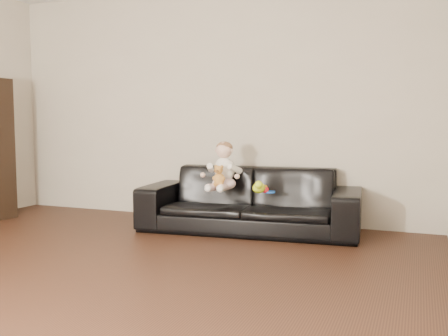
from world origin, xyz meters
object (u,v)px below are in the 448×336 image
at_px(sofa, 250,200).
at_px(baby, 224,169).
at_px(toy_blue_disc, 270,192).
at_px(toy_rattle, 265,190).
at_px(toy_green, 259,188).
at_px(teddy_bear, 219,176).

xyz_separation_m(sofa, baby, (-0.23, -0.12, 0.31)).
height_order(sofa, toy_blue_disc, sofa).
bearing_deg(toy_rattle, sofa, 142.26).
relative_size(sofa, toy_green, 14.57).
bearing_deg(sofa, toy_blue_disc, -32.26).
bearing_deg(teddy_bear, toy_rattle, 21.11).
height_order(sofa, teddy_bear, teddy_bear).
relative_size(teddy_bear, toy_blue_disc, 1.82).
bearing_deg(toy_green, toy_blue_disc, 42.72).
bearing_deg(toy_green, teddy_bear, -170.75).
relative_size(baby, toy_rattle, 7.25).
distance_m(toy_green, toy_blue_disc, 0.12).
height_order(sofa, toy_green, sofa).
bearing_deg(baby, teddy_bear, -83.51).
relative_size(baby, toy_green, 3.26).
bearing_deg(baby, toy_green, -9.42).
distance_m(sofa, baby, 0.41).
height_order(baby, toy_blue_disc, baby).
distance_m(toy_green, toy_rattle, 0.07).
xyz_separation_m(sofa, toy_green, (0.16, -0.20, 0.15)).
relative_size(sofa, toy_blue_disc, 19.61).
distance_m(baby, toy_blue_disc, 0.52).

